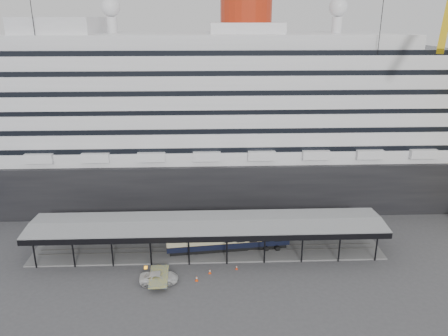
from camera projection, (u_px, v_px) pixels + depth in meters
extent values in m
plane|color=#3E3E41|center=(208.00, 267.00, 66.17)|extent=(200.00, 200.00, 0.00)
cube|color=black|center=(207.00, 167.00, 94.74)|extent=(130.00, 30.00, 10.00)
cylinder|color=#AE250E|center=(246.00, 9.00, 84.41)|extent=(10.00, 10.00, 9.00)
sphere|color=silver|center=(111.00, 7.00, 83.33)|extent=(3.60, 3.60, 3.60)
sphere|color=silver|center=(338.00, 7.00, 84.99)|extent=(3.60, 3.60, 3.60)
cube|color=slate|center=(208.00, 250.00, 70.85)|extent=(56.00, 8.00, 0.24)
cube|color=slate|center=(208.00, 251.00, 70.12)|extent=(54.00, 0.08, 0.10)
cube|color=slate|center=(208.00, 247.00, 71.48)|extent=(54.00, 0.08, 0.10)
cube|color=black|center=(208.00, 239.00, 65.18)|extent=(56.00, 0.18, 0.90)
cube|color=black|center=(208.00, 214.00, 73.68)|extent=(56.00, 0.18, 0.90)
cube|color=slate|center=(208.00, 222.00, 69.19)|extent=(56.00, 9.00, 0.24)
cylinder|color=black|center=(42.00, 90.00, 77.86)|extent=(0.12, 0.12, 47.21)
cylinder|color=black|center=(374.00, 89.00, 78.67)|extent=(0.12, 0.12, 47.21)
imported|color=silver|center=(159.00, 278.00, 62.17)|extent=(5.55, 2.71, 1.52)
cube|color=black|center=(228.00, 247.00, 70.83)|extent=(19.03, 4.09, 0.63)
cube|color=black|center=(228.00, 243.00, 70.57)|extent=(19.96, 4.55, 0.99)
cube|color=beige|center=(228.00, 237.00, 70.21)|extent=(19.97, 4.59, 1.17)
cube|color=black|center=(228.00, 232.00, 69.96)|extent=(19.96, 4.55, 0.36)
cube|color=#FA460D|center=(210.00, 273.00, 64.54)|extent=(0.48, 0.48, 0.03)
cone|color=#FA460D|center=(210.00, 271.00, 64.41)|extent=(0.41, 0.41, 0.74)
cylinder|color=white|center=(210.00, 271.00, 64.39)|extent=(0.24, 0.24, 0.14)
cube|color=#E8440C|center=(197.00, 281.00, 62.74)|extent=(0.46, 0.46, 0.03)
cone|color=#E8440C|center=(197.00, 278.00, 62.61)|extent=(0.39, 0.39, 0.79)
cylinder|color=white|center=(197.00, 278.00, 62.58)|extent=(0.25, 0.25, 0.15)
cube|color=red|center=(237.00, 269.00, 65.62)|extent=(0.38, 0.38, 0.03)
cone|color=red|center=(237.00, 267.00, 65.52)|extent=(0.32, 0.32, 0.64)
cylinder|color=white|center=(237.00, 267.00, 65.49)|extent=(0.20, 0.20, 0.12)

